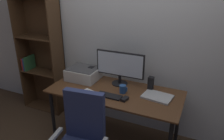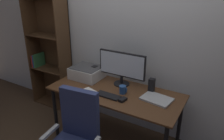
# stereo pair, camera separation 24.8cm
# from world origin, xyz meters

# --- Properties ---
(back_wall) EXTENTS (6.40, 0.10, 2.60)m
(back_wall) POSITION_xyz_m (0.00, 0.52, 1.30)
(back_wall) COLOR silver
(back_wall) RESTS_ON ground
(desk) EXTENTS (1.58, 0.70, 0.74)m
(desk) POSITION_xyz_m (0.00, 0.00, 0.66)
(desk) COLOR #56351E
(desk) RESTS_ON ground
(monitor) EXTENTS (0.62, 0.20, 0.42)m
(monitor) POSITION_xyz_m (-0.02, 0.21, 0.99)
(monitor) COLOR black
(monitor) RESTS_ON desk
(keyboard) EXTENTS (0.29, 0.12, 0.02)m
(keyboard) POSITION_xyz_m (-0.01, -0.15, 0.75)
(keyboard) COLOR black
(keyboard) RESTS_ON desk
(mouse) EXTENTS (0.07, 0.11, 0.03)m
(mouse) POSITION_xyz_m (0.19, -0.16, 0.76)
(mouse) COLOR black
(mouse) RESTS_ON desk
(coffee_mug) EXTENTS (0.10, 0.08, 0.09)m
(coffee_mug) POSITION_xyz_m (0.10, -0.00, 0.79)
(coffee_mug) COLOR #285193
(coffee_mug) RESTS_ON desk
(laptop) EXTENTS (0.35, 0.27, 0.02)m
(laptop) POSITION_xyz_m (0.50, 0.05, 0.75)
(laptop) COLOR #B7BABC
(laptop) RESTS_ON desk
(speaker_left) EXTENTS (0.06, 0.07, 0.17)m
(speaker_left) POSITION_xyz_m (-0.43, 0.20, 0.82)
(speaker_left) COLOR black
(speaker_left) RESTS_ON desk
(speaker_right) EXTENTS (0.06, 0.07, 0.17)m
(speaker_right) POSITION_xyz_m (0.38, 0.20, 0.82)
(speaker_right) COLOR black
(speaker_right) RESTS_ON desk
(printer) EXTENTS (0.40, 0.34, 0.16)m
(printer) POSITION_xyz_m (-0.52, 0.15, 0.82)
(printer) COLOR silver
(printer) RESTS_ON desk
(paper_sheet) EXTENTS (0.29, 0.34, 0.00)m
(paper_sheet) POSITION_xyz_m (-0.28, -0.24, 0.74)
(paper_sheet) COLOR white
(paper_sheet) RESTS_ON desk
(bookshelf) EXTENTS (0.68, 0.28, 1.82)m
(bookshelf) POSITION_xyz_m (-1.39, 0.35, 0.90)
(bookshelf) COLOR #4C331E
(bookshelf) RESTS_ON ground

